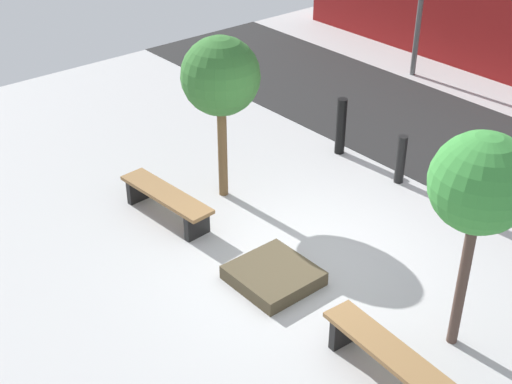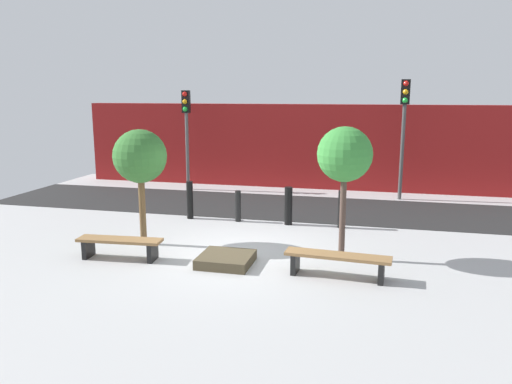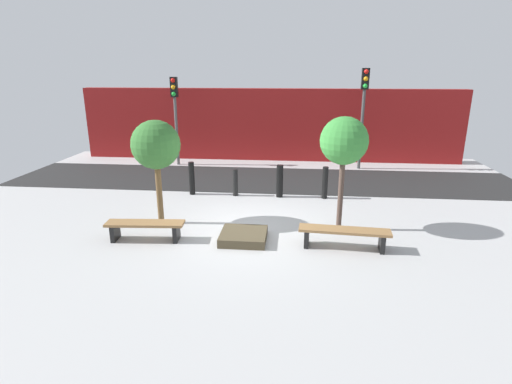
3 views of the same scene
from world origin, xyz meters
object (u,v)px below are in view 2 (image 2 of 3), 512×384
(bollard_center, at_px, (288,206))
(bench_right, at_px, (337,260))
(tree_behind_left_bench, at_px, (140,157))
(bollard_far_left, at_px, (190,200))
(bollard_left, at_px, (238,206))
(traffic_light_west, at_px, (186,122))
(bench_left, at_px, (120,244))
(planter_bed, at_px, (226,259))
(bollard_right, at_px, (341,209))
(traffic_light_mid_west, at_px, (404,118))
(tree_behind_right_bench, at_px, (345,156))

(bollard_center, bearing_deg, bench_right, -66.36)
(tree_behind_left_bench, relative_size, bollard_far_left, 2.54)
(bollard_left, xyz_separation_m, traffic_light_west, (-3.01, 4.01, 2.02))
(bollard_center, bearing_deg, tree_behind_left_bench, -139.84)
(bollard_left, distance_m, traffic_light_west, 5.40)
(bench_left, height_order, bollard_far_left, bollard_far_left)
(tree_behind_left_bench, xyz_separation_m, bollard_far_left, (0.19, 2.50, -1.50))
(planter_bed, xyz_separation_m, bollard_left, (-0.69, 3.40, 0.32))
(planter_bed, height_order, tree_behind_left_bench, tree_behind_left_bench)
(tree_behind_left_bench, xyz_separation_m, bollard_left, (1.57, 2.50, -1.60))
(bench_right, relative_size, bollard_right, 2.04)
(bollard_left, height_order, traffic_light_mid_west, traffic_light_mid_west)
(bench_left, distance_m, traffic_light_mid_west, 9.95)
(bollard_far_left, relative_size, bollard_right, 1.06)
(traffic_light_west, bearing_deg, bollard_left, -53.14)
(bollard_left, bearing_deg, traffic_light_mid_west, 42.40)
(planter_bed, bearing_deg, traffic_light_mid_west, 63.46)
(tree_behind_right_bench, bearing_deg, bench_right, -90.00)
(bench_left, xyz_separation_m, bollard_right, (4.35, 3.60, 0.17))
(planter_bed, relative_size, bollard_far_left, 1.01)
(bollard_center, xyz_separation_m, traffic_light_west, (-4.39, 4.01, 1.93))
(planter_bed, distance_m, tree_behind_right_bench, 3.22)
(bench_left, relative_size, bollard_center, 1.80)
(bench_right, bearing_deg, traffic_light_west, 132.40)
(bench_right, height_order, tree_behind_left_bench, tree_behind_left_bench)
(bench_right, relative_size, bollard_left, 2.38)
(bollard_right, xyz_separation_m, traffic_light_west, (-5.78, 4.01, 1.95))
(bollard_far_left, bearing_deg, planter_bed, -58.53)
(tree_behind_left_bench, distance_m, bollard_far_left, 2.92)
(planter_bed, height_order, tree_behind_right_bench, tree_behind_right_bench)
(bollard_right, distance_m, traffic_light_mid_west, 4.83)
(tree_behind_right_bench, bearing_deg, traffic_light_west, 132.51)
(bench_left, relative_size, bollard_far_left, 1.74)
(traffic_light_west, bearing_deg, bollard_center, -42.39)
(traffic_light_mid_west, bearing_deg, bench_right, -100.66)
(bench_right, xyz_separation_m, bollard_left, (-2.96, 3.60, 0.09))
(bench_left, relative_size, traffic_light_mid_west, 0.47)
(bollard_far_left, distance_m, bollard_right, 4.16)
(tree_behind_right_bench, xyz_separation_m, traffic_light_mid_west, (1.43, 6.51, 0.46))
(bench_right, distance_m, traffic_light_west, 9.89)
(bollard_left, bearing_deg, bollard_center, 0.00)
(planter_bed, bearing_deg, bollard_center, 78.47)
(planter_bed, xyz_separation_m, tree_behind_left_bench, (-2.27, 0.90, 1.92))
(tree_behind_right_bench, bearing_deg, planter_bed, -158.37)
(bench_left, height_order, tree_behind_left_bench, tree_behind_left_bench)
(bollard_center, bearing_deg, bench_left, -129.45)
(bench_left, distance_m, bollard_right, 5.64)
(bollard_center, bearing_deg, traffic_light_west, 137.61)
(planter_bed, height_order, bollard_far_left, bollard_far_left)
(bollard_far_left, relative_size, bollard_center, 1.03)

